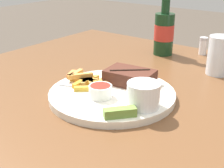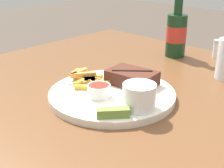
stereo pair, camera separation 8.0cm
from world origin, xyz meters
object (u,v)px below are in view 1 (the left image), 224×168
pickle_spear (120,112)px  beer_bottle (164,31)px  fork_utensil (81,87)px  dinner_plate (112,94)px  coleslaw_cup (143,94)px  dipping_sauce_cup (101,91)px  salt_shaker (203,46)px  steak_portion (130,77)px  drinking_glass (219,55)px

pickle_spear → beer_bottle: bearing=109.1°
fork_utensil → beer_bottle: bearing=69.4°
dinner_plate → pickle_spear: (0.10, -0.10, 0.02)m
coleslaw_cup → dipping_sauce_cup: coleslaw_cup is taller
dipping_sauce_cup → fork_utensil: (-0.08, 0.02, -0.02)m
pickle_spear → salt_shaker: size_ratio=1.05×
beer_bottle → pickle_spear: bearing=-70.9°
steak_portion → beer_bottle: (-0.09, 0.35, 0.05)m
fork_utensil → drinking_glass: bearing=36.7°
dinner_plate → salt_shaker: salt_shaker is taller
steak_portion → dinner_plate: bearing=-94.9°
pickle_spear → beer_bottle: 0.55m
drinking_glass → coleslaw_cup: bearing=-96.6°
dinner_plate → beer_bottle: size_ratio=1.34×
dipping_sauce_cup → dinner_plate: bearing=90.5°
dinner_plate → fork_utensil: (-0.08, -0.03, 0.01)m
fork_utensil → beer_bottle: beer_bottle is taller
drinking_glass → salt_shaker: drinking_glass is taller
coleslaw_cup → dipping_sauce_cup: (-0.11, -0.02, -0.02)m
dinner_plate → coleslaw_cup: bearing=-13.9°
coleslaw_cup → salt_shaker: coleslaw_cup is taller
dipping_sauce_cup → fork_utensil: dipping_sauce_cup is taller
fork_utensil → drinking_glass: 0.44m
beer_bottle → drinking_glass: 0.25m
fork_utensil → drinking_glass: drinking_glass is taller
drinking_glass → dinner_plate: bearing=-114.4°
pickle_spear → fork_utensil: (-0.18, 0.07, -0.01)m
salt_shaker → drinking_glass: bearing=-55.0°
pickle_spear → steak_portion: bearing=118.1°
fork_utensil → beer_bottle: (-0.00, 0.45, 0.07)m
pickle_spear → salt_shaker: 0.61m
pickle_spear → dinner_plate: bearing=134.6°
drinking_glass → dipping_sauce_cup: bearing=-111.7°
dipping_sauce_cup → beer_bottle: beer_bottle is taller
steak_portion → beer_bottle: beer_bottle is taller
steak_portion → beer_bottle: 0.36m
beer_bottle → drinking_glass: bearing=-19.1°
fork_utensil → beer_bottle: 0.46m
coleslaw_cup → pickle_spear: 0.08m
dinner_plate → dipping_sauce_cup: dipping_sauce_cup is taller
salt_shaker → steak_portion: bearing=-93.9°
steak_portion → drinking_glass: bearing=61.1°
beer_bottle → salt_shaker: 0.16m
drinking_glass → salt_shaker: size_ratio=1.83×
dinner_plate → pickle_spear: size_ratio=4.76×
dinner_plate → salt_shaker: (0.04, 0.51, 0.02)m
fork_utensil → dinner_plate: bearing=0.0°
dipping_sauce_cup → drinking_glass: 0.42m
pickle_spear → salt_shaker: salt_shaker is taller
steak_portion → coleslaw_cup: (0.11, -0.10, 0.01)m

